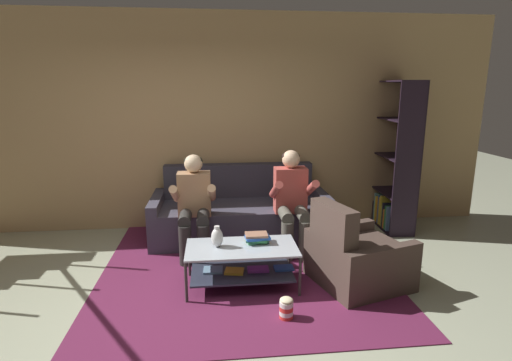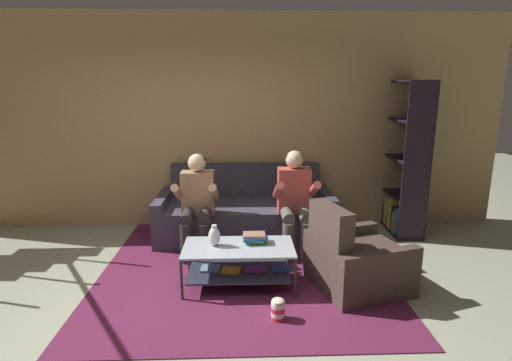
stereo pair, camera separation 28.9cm
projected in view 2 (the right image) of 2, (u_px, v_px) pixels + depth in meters
ground at (175, 318)px, 3.43m from camera, size 16.80×16.80×0.00m
back_partition at (199, 123)px, 5.49m from camera, size 8.40×0.12×2.90m
couch at (246, 214)px, 5.26m from camera, size 2.27×0.94×0.91m
person_seated_left at (197, 201)px, 4.62m from camera, size 0.50×0.58×1.18m
person_seated_right at (295, 198)px, 4.65m from camera, size 0.50×0.58×1.21m
coffee_table at (239, 260)px, 3.93m from camera, size 1.08×0.56×0.42m
area_rug at (243, 261)px, 4.54m from camera, size 3.00×3.32×0.01m
vase at (214, 236)px, 3.89m from camera, size 0.12×0.12×0.21m
book_stack at (255, 238)px, 3.97m from camera, size 0.25×0.19×0.10m
bookshelf at (405, 179)px, 5.43m from camera, size 0.39×0.89×2.02m
armchair at (355, 261)px, 3.90m from camera, size 1.02×1.01×0.86m
popcorn_tub at (278, 309)px, 3.38m from camera, size 0.12×0.12×0.20m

